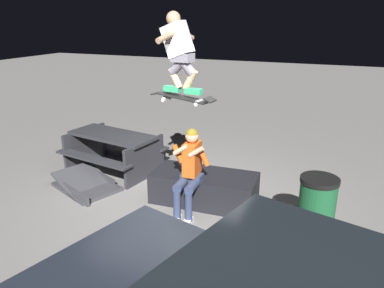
{
  "coord_description": "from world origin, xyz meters",
  "views": [
    {
      "loc": [
        -2.19,
        4.92,
        2.87
      ],
      "look_at": [
        -0.22,
        0.15,
        1.09
      ],
      "focal_mm": 34.74,
      "sensor_mm": 36.0,
      "label": 1
    }
  ],
  "objects_px": {
    "ledge_box_main": "(204,188)",
    "skateboard": "(183,98)",
    "person_sitting_on_ledge": "(190,169)",
    "kicker_ramp": "(87,185)",
    "trash_bin": "(316,211)",
    "skater_airborne": "(179,49)",
    "picnic_table_back": "(113,146)"
  },
  "relations": [
    {
      "from": "trash_bin",
      "to": "skateboard",
      "type": "bearing_deg",
      "value": -8.83
    },
    {
      "from": "ledge_box_main",
      "to": "picnic_table_back",
      "type": "relative_size",
      "value": 0.88
    },
    {
      "from": "picnic_table_back",
      "to": "trash_bin",
      "type": "relative_size",
      "value": 1.99
    },
    {
      "from": "skateboard",
      "to": "ledge_box_main",
      "type": "bearing_deg",
      "value": -137.08
    },
    {
      "from": "skateboard",
      "to": "picnic_table_back",
      "type": "distance_m",
      "value": 2.35
    },
    {
      "from": "kicker_ramp",
      "to": "trash_bin",
      "type": "height_order",
      "value": "trash_bin"
    },
    {
      "from": "skater_airborne",
      "to": "picnic_table_back",
      "type": "distance_m",
      "value": 2.74
    },
    {
      "from": "ledge_box_main",
      "to": "skater_airborne",
      "type": "bearing_deg",
      "value": 36.48
    },
    {
      "from": "kicker_ramp",
      "to": "picnic_table_back",
      "type": "xyz_separation_m",
      "value": [
        0.01,
        -0.88,
        0.44
      ]
    },
    {
      "from": "picnic_table_back",
      "to": "skater_airborne",
      "type": "bearing_deg",
      "value": 156.08
    },
    {
      "from": "skater_airborne",
      "to": "trash_bin",
      "type": "height_order",
      "value": "skater_airborne"
    },
    {
      "from": "skateboard",
      "to": "picnic_table_back",
      "type": "relative_size",
      "value": 0.55
    },
    {
      "from": "picnic_table_back",
      "to": "skateboard",
      "type": "bearing_deg",
      "value": 156.52
    },
    {
      "from": "person_sitting_on_ledge",
      "to": "trash_bin",
      "type": "height_order",
      "value": "person_sitting_on_ledge"
    },
    {
      "from": "person_sitting_on_ledge",
      "to": "skateboard",
      "type": "bearing_deg",
      "value": -46.02
    },
    {
      "from": "skater_airborne",
      "to": "trash_bin",
      "type": "distance_m",
      "value": 2.87
    },
    {
      "from": "person_sitting_on_ledge",
      "to": "kicker_ramp",
      "type": "xyz_separation_m",
      "value": [
        2.01,
        -0.11,
        -0.68
      ]
    },
    {
      "from": "ledge_box_main",
      "to": "person_sitting_on_ledge",
      "type": "distance_m",
      "value": 0.66
    },
    {
      "from": "skater_airborne",
      "to": "trash_bin",
      "type": "bearing_deg",
      "value": 171.19
    },
    {
      "from": "ledge_box_main",
      "to": "skater_airborne",
      "type": "distance_m",
      "value": 2.23
    },
    {
      "from": "skateboard",
      "to": "picnic_table_back",
      "type": "bearing_deg",
      "value": -23.48
    },
    {
      "from": "ledge_box_main",
      "to": "skater_airborne",
      "type": "relative_size",
      "value": 1.49
    },
    {
      "from": "ledge_box_main",
      "to": "skater_airborne",
      "type": "xyz_separation_m",
      "value": [
        0.32,
        0.23,
        2.19
      ]
    },
    {
      "from": "ledge_box_main",
      "to": "trash_bin",
      "type": "relative_size",
      "value": 1.75
    },
    {
      "from": "skateboard",
      "to": "trash_bin",
      "type": "xyz_separation_m",
      "value": [
        -2.02,
        0.31,
        -1.27
      ]
    },
    {
      "from": "skater_airborne",
      "to": "skateboard",
      "type": "bearing_deg",
      "value": 171.74
    },
    {
      "from": "skater_airborne",
      "to": "trash_bin",
      "type": "relative_size",
      "value": 1.18
    },
    {
      "from": "ledge_box_main",
      "to": "picnic_table_back",
      "type": "distance_m",
      "value": 2.18
    },
    {
      "from": "skater_airborne",
      "to": "picnic_table_back",
      "type": "xyz_separation_m",
      "value": [
        1.77,
        -0.79,
        -1.94
      ]
    },
    {
      "from": "skater_airborne",
      "to": "kicker_ramp",
      "type": "height_order",
      "value": "skater_airborne"
    },
    {
      "from": "ledge_box_main",
      "to": "skateboard",
      "type": "bearing_deg",
      "value": 42.92
    },
    {
      "from": "ledge_box_main",
      "to": "kicker_ramp",
      "type": "relative_size",
      "value": 1.27
    }
  ]
}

